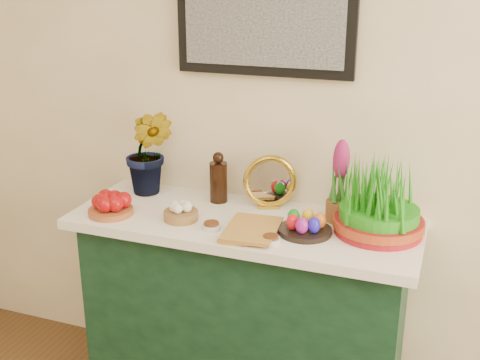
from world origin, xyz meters
name	(u,v)px	position (x,y,z in m)	size (l,w,h in m)	color
sideboard	(244,318)	(-0.37, 2.00, 0.42)	(1.30, 0.45, 0.85)	#163D24
tablecloth	(244,223)	(-0.37, 2.00, 0.87)	(1.40, 0.55, 0.04)	white
hyacinth_green	(148,138)	(-0.86, 2.13, 1.15)	(0.26, 0.22, 0.51)	#2E7623
apple_bowl	(110,206)	(-0.90, 1.85, 0.93)	(0.21, 0.21, 0.09)	#A0522A
garlic_basket	(181,212)	(-0.61, 1.90, 0.92)	(0.17, 0.17, 0.08)	olive
vinegar_cruet	(218,180)	(-0.54, 2.14, 0.99)	(0.08, 0.08, 0.22)	black
mirror	(270,182)	(-0.32, 2.16, 1.00)	(0.23, 0.14, 0.23)	gold
book	(227,226)	(-0.39, 1.87, 0.91)	(0.18, 0.26, 0.04)	#BF8637
spice_dish_left	(211,226)	(-0.46, 1.86, 0.90)	(0.07, 0.07, 0.03)	silver
spice_dish_right	(271,239)	(-0.20, 1.82, 0.90)	(0.07, 0.07, 0.03)	silver
egg_plate	(305,226)	(-0.11, 1.94, 0.92)	(0.22, 0.22, 0.08)	black
hyacinth_pink	(340,185)	(-0.01, 2.11, 1.04)	(0.10, 0.10, 0.34)	brown
wheatgrass_sabzeh	(380,203)	(0.15, 2.05, 1.01)	(0.34, 0.34, 0.28)	maroon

